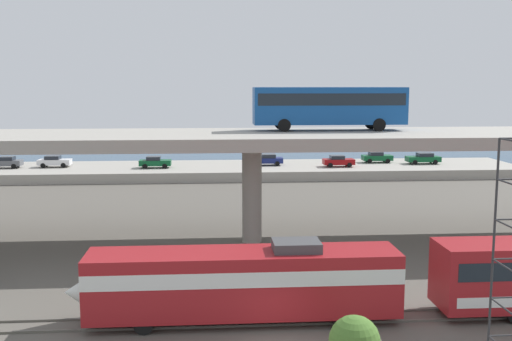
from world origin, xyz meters
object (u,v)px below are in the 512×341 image
Objects in this scene: parked_car_0 at (267,160)px; parked_car_6 at (6,162)px; parked_car_2 at (155,162)px; parked_car_3 at (338,161)px; parked_car_5 at (377,157)px; transit_bus_on_overpass at (329,104)px; train_locomotive at (228,280)px; parked_car_1 at (423,158)px; parked_car_4 at (54,161)px.

parked_car_0 is 1.04× the size of parked_car_6.
parked_car_3 is (23.99, -0.67, -0.00)m from parked_car_2.
transit_bus_on_overpass is at bearing -111.31° from parked_car_5.
train_locomotive is 3.72× the size of parked_car_1.
parked_car_3 is 7.34m from parked_car_5.
train_locomotive is 50.32m from parked_car_2.
transit_bus_on_overpass reaches higher than parked_car_3.
parked_car_6 is at bearing 0.40° from parked_car_0.
transit_bus_on_overpass is at bearing 93.23° from parked_car_0.
parked_car_4 and parked_car_6 have the same top height.
parked_car_2 is (-14.78, -1.48, -0.00)m from parked_car_0.
parked_car_2 and parked_car_6 have the same top height.
transit_bus_on_overpass is 2.84× the size of parked_car_0.
parked_car_1 is at bearing -179.82° from parked_car_6.
parked_car_4 is (-29.87, 33.32, -8.44)m from transit_bus_on_overpass.
parked_car_6 is at bearing -61.80° from train_locomotive.
train_locomotive is 4.16× the size of parked_car_6.
transit_bus_on_overpass is at bearing 137.54° from parked_car_6.
parked_car_0 is at bearing 166.85° from parked_car_3.
parked_car_1 and parked_car_2 have the same top height.
parked_car_2 is at bearing -7.45° from parked_car_4.
train_locomotive is 4.14× the size of parked_car_3.
parked_car_2 is at bearing 2.24° from parked_car_1.
parked_car_1 is at bearing 59.37° from transit_bus_on_overpass.
parked_car_2 is 19.29m from parked_car_6.
train_locomotive is at bearing -108.02° from parked_car_3.
parked_car_1 and parked_car_4 have the same top height.
parked_car_5 is (13.58, 34.81, -8.44)m from transit_bus_on_overpass.
transit_bus_on_overpass reaches higher than parked_car_4.
train_locomotive is 58.33m from parked_car_1.
parked_car_2 is 1.01× the size of parked_car_6.
parked_car_6 is at bearing 0.18° from parked_car_1.
parked_car_3 is at bearing -148.03° from parked_car_5.
parked_car_1 is 55.44m from parked_car_6.
parked_car_0 and parked_car_1 have the same top height.
transit_bus_on_overpass is 2.95× the size of parked_car_3.
parked_car_0 is 21.42m from parked_car_1.
parked_car_2 is at bearing 176.30° from parked_car_6.
parked_car_2 is 30.39m from parked_car_5.
parked_car_0 is (-1.87, 33.07, -8.44)m from transit_bus_on_overpass.
train_locomotive is 3.99× the size of parked_car_0.
parked_car_3 and parked_car_4 have the same top height.
parked_car_0 is 14.85m from parked_car_2.
transit_bus_on_overpass is at bearing -62.22° from parked_car_2.
parked_car_4 is at bearing -0.51° from parked_car_0.
parked_car_2 and parked_car_5 have the same top height.
parked_car_2 is at bearing -80.79° from train_locomotive.
parked_car_2 is at bearing 178.40° from parked_car_3.
parked_car_2 is 1.00× the size of parked_car_5.
train_locomotive is at bearing -115.41° from transit_bus_on_overpass.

